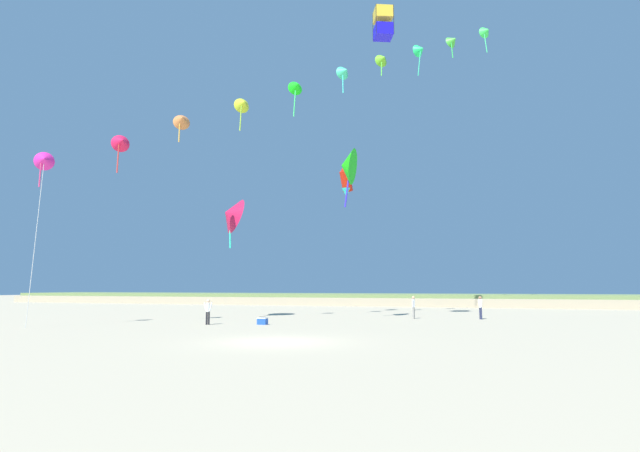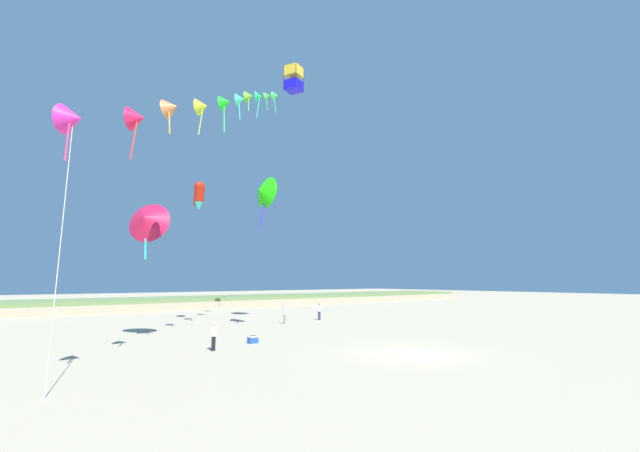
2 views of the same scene
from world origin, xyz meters
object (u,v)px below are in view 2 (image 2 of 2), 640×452
object	(u,v)px
person_mid_center	(319,310)
beach_cooler	(253,340)
large_kite_mid_trail	(263,191)
large_kite_high_solo	(199,194)
person_near_left	(285,313)
large_kite_outer_drift	(294,79)
person_near_right	(214,334)
large_kite_low_lead	(147,220)

from	to	relation	value
person_mid_center	beach_cooler	xyz separation A→B (m)	(-12.41, -9.33, -0.72)
large_kite_mid_trail	large_kite_high_solo	distance (m)	7.87
person_mid_center	beach_cooler	distance (m)	15.54
person_near_left	large_kite_high_solo	bearing A→B (deg)	142.88
large_kite_outer_drift	beach_cooler	bearing A→B (deg)	-140.29
person_mid_center	large_kite_outer_drift	bearing A→B (deg)	-146.46
large_kite_high_solo	person_near_right	bearing A→B (deg)	-108.17
person_mid_center	large_kite_mid_trail	bearing A→B (deg)	-156.64
large_kite_low_lead	large_kite_outer_drift	bearing A→B (deg)	2.10
large_kite_mid_trail	large_kite_high_solo	xyz separation A→B (m)	(-2.18, 7.54, 0.68)
person_mid_center	large_kite_low_lead	xyz separation A→B (m)	(-17.52, -4.29, 6.72)
large_kite_low_lead	large_kite_high_solo	distance (m)	11.21
person_near_left	large_kite_high_solo	xyz separation A→B (m)	(-6.24, 4.72, 10.53)
large_kite_mid_trail	beach_cooler	world-z (taller)	large_kite_mid_trail
person_near_left	person_mid_center	xyz separation A→B (m)	(4.54, 0.90, 0.00)
large_kite_high_solo	beach_cooler	size ratio (longest dim) A/B	4.55
person_near_left	large_kite_mid_trail	size ratio (longest dim) A/B	0.37
person_near_left	beach_cooler	bearing A→B (deg)	-133.02
large_kite_high_solo	large_kite_mid_trail	bearing A→B (deg)	-73.87
person_mid_center	beach_cooler	bearing A→B (deg)	-143.06
person_near_left	large_kite_high_solo	world-z (taller)	large_kite_high_solo
person_near_right	large_kite_high_solo	bearing A→B (deg)	71.83
person_mid_center	large_kite_mid_trail	world-z (taller)	large_kite_mid_trail
person_near_right	person_mid_center	distance (m)	18.70
person_near_right	beach_cooler	world-z (taller)	person_near_right
large_kite_low_lead	large_kite_outer_drift	xyz separation A→B (m)	(11.70, 0.43, 13.33)
large_kite_mid_trail	beach_cooler	size ratio (longest dim) A/B	7.46
large_kite_low_lead	beach_cooler	world-z (taller)	large_kite_low_lead
person_mid_center	person_near_right	bearing A→B (deg)	-145.87
person_near_left	large_kite_low_lead	xyz separation A→B (m)	(-12.98, -3.39, 6.72)
large_kite_low_lead	large_kite_mid_trail	bearing A→B (deg)	3.67
large_kite_mid_trail	beach_cooler	xyz separation A→B (m)	(-3.81, -5.61, -10.57)
person_near_right	large_kite_outer_drift	xyz separation A→B (m)	(9.66, 6.63, 20.10)
large_kite_high_solo	beach_cooler	distance (m)	17.38
large_kite_outer_drift	beach_cooler	distance (m)	22.46
person_near_right	person_mid_center	bearing A→B (deg)	34.13
person_near_left	large_kite_outer_drift	bearing A→B (deg)	-113.38
large_kite_outer_drift	person_near_right	bearing A→B (deg)	-145.51
beach_cooler	person_near_left	bearing A→B (deg)	46.98
person_near_right	beach_cooler	distance (m)	3.35
large_kite_low_lead	beach_cooler	xyz separation A→B (m)	(5.11, -5.04, -7.44)
person_mid_center	large_kite_low_lead	size ratio (longest dim) A/B	0.40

